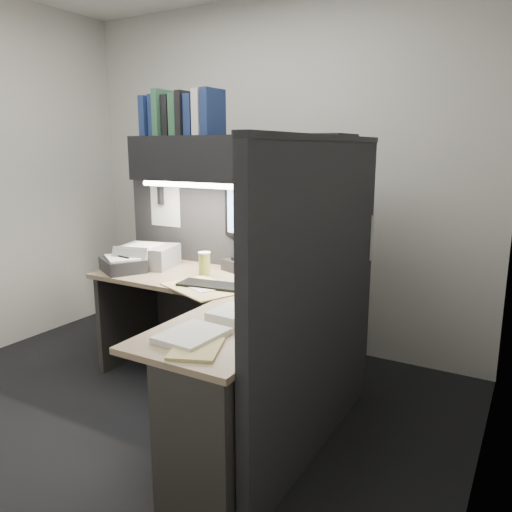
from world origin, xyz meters
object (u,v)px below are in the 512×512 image
monitor (252,239)px  notebook_stack (123,265)px  keyboard (217,286)px  overhead_shelf (235,159)px  coffee_cup (204,264)px  telephone (299,274)px  printer (148,256)px  desk (209,361)px

monitor → notebook_stack: size_ratio=1.96×
keyboard → overhead_shelf: bearing=97.3°
keyboard → notebook_stack: notebook_stack is taller
coffee_cup → notebook_stack: (-0.55, -0.20, -0.03)m
overhead_shelf → telephone: size_ratio=6.55×
overhead_shelf → telephone: bearing=3.1°
overhead_shelf → printer: bearing=-168.1°
overhead_shelf → telephone: (0.46, 0.03, -0.72)m
monitor → telephone: 0.42m
overhead_shelf → keyboard: bearing=-75.1°
monitor → telephone: (0.37, -0.04, -0.19)m
desk → overhead_shelf: size_ratio=1.10×
notebook_stack → coffee_cup: bearing=19.9°
keyboard → coffee_cup: bearing=130.6°
desk → printer: printer is taller
overhead_shelf → monitor: (0.09, 0.07, -0.53)m
notebook_stack → overhead_shelf: bearing=25.9°
telephone → printer: printer is taller
desk → coffee_cup: bearing=127.0°
overhead_shelf → monitor: bearing=37.4°
keyboard → telephone: (0.36, 0.40, 0.03)m
printer → notebook_stack: (-0.05, -0.21, -0.03)m
desk → notebook_stack: notebook_stack is taller
keyboard → notebook_stack: size_ratio=1.61×
monitor → overhead_shelf: bearing=-121.6°
monitor → coffee_cup: bearing=-118.3°
overhead_shelf → keyboard: 0.85m
desk → keyboard: (-0.20, 0.38, 0.30)m
coffee_cup → notebook_stack: size_ratio=0.48×
desk → overhead_shelf: overhead_shelf is taller
coffee_cup → printer: bearing=179.4°
keyboard → notebook_stack: (-0.81, 0.03, 0.03)m
desk → monitor: size_ratio=2.84×
desk → telephone: 0.86m
overhead_shelf → printer: size_ratio=4.12×
overhead_shelf → monitor: size_ratio=2.59×
keyboard → coffee_cup: coffee_cup is taller
coffee_cup → desk: bearing=-53.0°
printer → desk: bearing=-46.3°
keyboard → telephone: telephone is taller
coffee_cup → printer: size_ratio=0.39×
keyboard → desk: bearing=-69.6°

